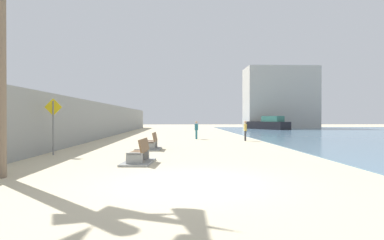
% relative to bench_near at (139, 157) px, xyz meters
% --- Properties ---
extents(ground_plane, '(120.00, 120.00, 0.00)m').
position_rel_bench_near_xyz_m(ground_plane, '(1.97, 14.14, -0.23)').
color(ground_plane, beige).
extents(seawall, '(0.80, 64.00, 3.11)m').
position_rel_bench_near_xyz_m(seawall, '(-5.53, 14.14, 1.32)').
color(seawall, gray).
rests_on(seawall, ground).
extents(bench_near, '(1.26, 2.18, 0.98)m').
position_rel_bench_near_xyz_m(bench_near, '(0.00, 0.00, 0.00)').
color(bench_near, gray).
rests_on(bench_near, ground).
extents(bench_far, '(1.14, 2.12, 0.98)m').
position_rel_bench_near_xyz_m(bench_far, '(0.00, 5.47, 0.00)').
color(bench_far, gray).
rests_on(bench_far, ground).
extents(person_walking, '(0.32, 0.47, 1.53)m').
position_rel_bench_near_xyz_m(person_walking, '(3.03, 14.26, 0.64)').
color(person_walking, teal).
rests_on(person_walking, ground).
extents(person_standing, '(0.21, 0.53, 1.58)m').
position_rel_bench_near_xyz_m(person_standing, '(6.75, 12.03, 0.68)').
color(person_standing, '#333338').
rests_on(person_standing, ground).
extents(boat_mid_bay, '(5.54, 7.81, 2.05)m').
position_rel_bench_near_xyz_m(boat_mid_bay, '(15.38, 36.25, 0.58)').
color(boat_mid_bay, black).
rests_on(boat_mid_bay, water_bay).
extents(pedestrian_sign, '(0.85, 0.08, 2.75)m').
position_rel_bench_near_xyz_m(pedestrian_sign, '(-4.52, 3.00, 1.48)').
color(pedestrian_sign, slate).
rests_on(pedestrian_sign, ground).
extents(harbor_building, '(12.00, 6.00, 10.52)m').
position_rel_bench_near_xyz_m(harbor_building, '(19.09, 42.14, 5.03)').
color(harbor_building, '#ADAAA3').
rests_on(harbor_building, ground).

